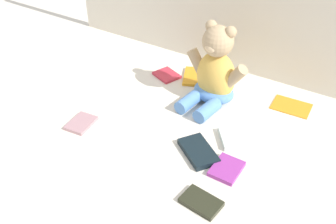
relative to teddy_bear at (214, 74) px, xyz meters
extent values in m
plane|color=silver|center=(-0.04, -0.16, -0.11)|extent=(3.20, 3.20, 0.00)
cube|color=beige|center=(-0.04, 0.26, 0.17)|extent=(1.53, 0.03, 0.57)
ellipsoid|color=#E5B24C|center=(0.00, 0.01, -0.02)|extent=(0.16, 0.13, 0.19)
ellipsoid|color=#598CD1|center=(0.00, 0.01, -0.08)|extent=(0.17, 0.14, 0.07)
sphere|color=tan|center=(0.00, 0.01, 0.13)|extent=(0.12, 0.12, 0.11)
ellipsoid|color=beige|center=(0.00, -0.03, 0.12)|extent=(0.05, 0.04, 0.03)
sphere|color=tan|center=(-0.04, 0.02, 0.17)|extent=(0.05, 0.05, 0.04)
sphere|color=tan|center=(0.04, 0.01, 0.17)|extent=(0.05, 0.05, 0.04)
cylinder|color=tan|center=(-0.08, 0.02, 0.02)|extent=(0.09, 0.05, 0.10)
cylinder|color=tan|center=(0.08, -0.01, 0.02)|extent=(0.09, 0.05, 0.10)
cylinder|color=#598CD1|center=(-0.05, -0.09, -0.09)|extent=(0.06, 0.11, 0.05)
cylinder|color=#598CD1|center=(0.03, -0.10, -0.09)|extent=(0.06, 0.11, 0.05)
cube|color=orange|center=(-0.13, 0.10, -0.10)|extent=(0.12, 0.15, 0.01)
cube|color=#993493|center=(0.20, -0.30, -0.10)|extent=(0.08, 0.10, 0.01)
cube|color=#282A1B|center=(0.19, -0.45, -0.10)|extent=(0.11, 0.08, 0.01)
cube|color=#C52D3E|center=(-0.23, 0.05, -0.11)|extent=(0.12, 0.11, 0.01)
cube|color=orange|center=(0.26, 0.11, -0.11)|extent=(0.14, 0.10, 0.01)
cube|color=black|center=(0.09, -0.28, -0.10)|extent=(0.16, 0.15, 0.02)
cube|color=silver|center=(0.16, -0.17, -0.10)|extent=(0.12, 0.13, 0.02)
cube|color=#AE8187|center=(-0.31, -0.36, -0.10)|extent=(0.08, 0.11, 0.01)
camera|label=1|loc=(0.47, -1.08, 0.72)|focal=41.48mm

